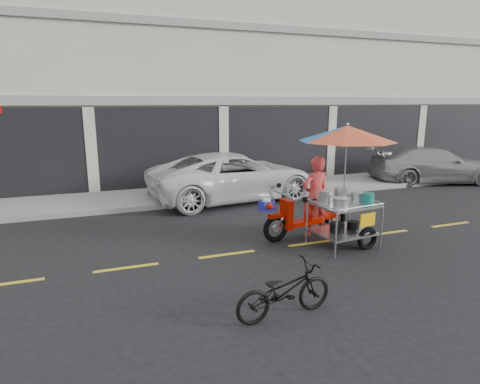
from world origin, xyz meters
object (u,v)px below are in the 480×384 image
object	(u,v)px
white_pickup	(234,176)
food_vendor_rig	(334,168)
silver_pickup	(433,165)
near_bicycle	(284,291)

from	to	relation	value
white_pickup	food_vendor_rig	distance (m)	4.66
white_pickup	silver_pickup	bearing A→B (deg)	-97.17
white_pickup	food_vendor_rig	bearing A→B (deg)	-177.90
near_bicycle	food_vendor_rig	size ratio (longest dim) A/B	0.55
near_bicycle	food_vendor_rig	world-z (taller)	food_vendor_rig
near_bicycle	white_pickup	bearing A→B (deg)	-18.41
silver_pickup	near_bicycle	world-z (taller)	silver_pickup
food_vendor_rig	near_bicycle	bearing A→B (deg)	-139.46
white_pickup	food_vendor_rig	xyz separation A→B (m)	(0.73, -4.51, 0.92)
white_pickup	silver_pickup	xyz separation A→B (m)	(8.11, -0.02, -0.07)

